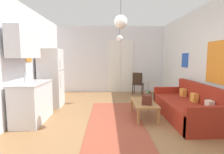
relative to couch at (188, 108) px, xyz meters
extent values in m
cube|color=#996D44|center=(-1.78, -0.46, -0.32)|extent=(5.07, 8.22, 0.10)
cube|color=silver|center=(-1.78, 3.39, 1.13)|extent=(4.67, 0.10, 2.79)
cube|color=white|center=(-1.64, 3.33, 0.80)|extent=(0.52, 0.02, 2.13)
cube|color=white|center=(-1.10, 3.33, 0.80)|extent=(0.52, 0.02, 2.13)
cube|color=white|center=(-1.37, 3.33, 1.89)|extent=(1.14, 0.03, 0.06)
cube|color=silver|center=(0.50, -0.46, 1.13)|extent=(0.10, 7.82, 2.79)
cube|color=orange|center=(0.44, -0.33, 1.11)|extent=(0.02, 0.77, 0.93)
cube|color=blue|center=(0.44, 1.24, 1.13)|extent=(0.02, 0.40, 0.43)
cube|color=silver|center=(-4.07, -0.46, 1.13)|extent=(0.10, 7.82, 2.79)
cube|color=orange|center=(-4.00, 0.59, 1.30)|extent=(0.02, 0.32, 0.40)
cube|color=#9E4733|center=(-1.77, -0.17, -0.26)|extent=(1.24, 3.23, 0.01)
cube|color=maroon|center=(-0.09, 0.00, -0.06)|extent=(0.91, 2.17, 0.41)
cube|color=maroon|center=(0.29, 0.00, 0.16)|extent=(0.15, 2.17, 0.85)
cube|color=maroon|center=(-0.09, -1.03, 0.03)|extent=(0.91, 0.11, 0.60)
cube|color=maroon|center=(-0.09, 1.03, 0.03)|extent=(0.91, 0.11, 0.60)
cube|color=beige|center=(0.15, -0.62, 0.24)|extent=(0.14, 0.20, 0.20)
cube|color=gold|center=(0.14, -0.01, 0.25)|extent=(0.14, 0.21, 0.22)
cube|color=gold|center=(0.14, 0.61, 0.25)|extent=(0.13, 0.21, 0.21)
cube|color=#A87542|center=(-1.06, 0.08, 0.12)|extent=(0.52, 1.04, 0.04)
cube|color=#A87542|center=(-1.28, -0.40, -0.08)|extent=(0.05, 0.05, 0.37)
cube|color=#A87542|center=(-0.83, -0.40, -0.08)|extent=(0.05, 0.05, 0.37)
cube|color=#A87542|center=(-1.28, 0.56, -0.08)|extent=(0.05, 0.05, 0.37)
cube|color=#A87542|center=(-0.83, 0.56, -0.08)|extent=(0.05, 0.05, 0.37)
cylinder|color=#47704C|center=(-0.93, 0.17, 0.26)|extent=(0.11, 0.11, 0.25)
cylinder|color=#477F42|center=(-0.93, 0.17, 0.49)|extent=(0.01, 0.01, 0.22)
cube|color=#512319|center=(-1.02, -0.11, 0.24)|extent=(0.29, 0.34, 0.22)
torus|color=#512319|center=(-1.02, -0.11, 0.37)|extent=(0.19, 0.01, 0.19)
cube|color=white|center=(-3.63, 1.18, 0.60)|extent=(0.62, 0.63, 1.73)
cube|color=#4C4C51|center=(-3.32, 1.18, 0.83)|extent=(0.01, 0.61, 0.01)
cylinder|color=#B7BABF|center=(-3.30, 1.00, 1.04)|extent=(0.02, 0.02, 0.24)
cylinder|color=#B7BABF|center=(-3.30, 1.00, 0.52)|extent=(0.02, 0.02, 0.38)
cube|color=silver|center=(-3.67, -0.08, 0.17)|extent=(0.56, 1.13, 0.89)
cube|color=#B7BABF|center=(-3.67, -0.08, 0.63)|extent=(0.59, 1.16, 0.03)
cube|color=#999BA0|center=(-3.67, 0.06, 0.59)|extent=(0.36, 0.40, 0.10)
cylinder|color=#B7BABF|center=(-3.89, 0.06, 0.75)|extent=(0.02, 0.02, 0.20)
cube|color=silver|center=(-3.79, -0.08, 1.53)|extent=(0.32, 1.01, 0.68)
cylinder|color=black|center=(-0.49, 2.87, -0.06)|extent=(0.03, 0.03, 0.41)
cylinder|color=black|center=(-0.83, 2.99, -0.06)|extent=(0.03, 0.03, 0.41)
cylinder|color=black|center=(-0.60, 2.55, -0.06)|extent=(0.03, 0.03, 0.41)
cylinder|color=black|center=(-0.94, 2.67, -0.06)|extent=(0.03, 0.03, 0.41)
cube|color=black|center=(-0.72, 2.77, 0.16)|extent=(0.53, 0.52, 0.04)
cube|color=black|center=(-0.78, 2.60, 0.39)|extent=(0.37, 0.16, 0.46)
cylinder|color=black|center=(-1.67, -0.40, 2.30)|extent=(0.01, 0.01, 0.45)
sphere|color=white|center=(-1.67, -0.40, 1.94)|extent=(0.27, 0.27, 0.27)
cylinder|color=black|center=(-1.56, 1.54, 2.22)|extent=(0.01, 0.01, 0.61)
sphere|color=white|center=(-1.56, 1.54, 1.81)|extent=(0.21, 0.21, 0.21)
camera|label=1|loc=(-1.96, -4.02, 1.21)|focal=27.72mm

